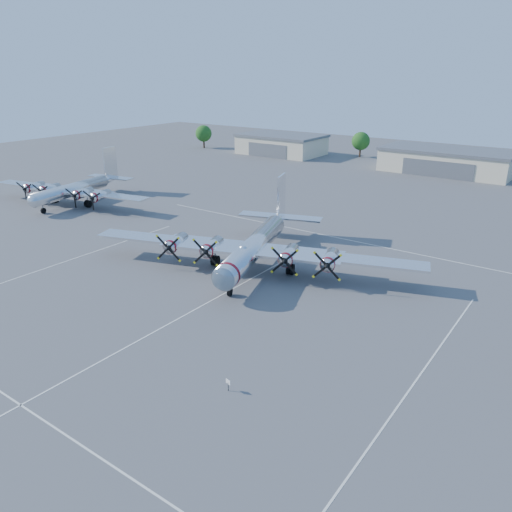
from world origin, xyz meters
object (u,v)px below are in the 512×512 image
Objects in this scene: hangar_west at (281,144)px; hangar_center at (447,161)px; tree_west at (361,141)px; info_placard at (228,383)px; bomber_west at (78,203)px; main_bomber_b29 at (256,265)px; tree_far_west at (204,134)px.

hangar_center is (45.00, -0.00, -0.00)m from hangar_west.
tree_west is 108.25m from info_placard.
bomber_west is (-20.31, -74.45, -4.22)m from tree_west.
tree_west is 77.29m from bomber_west.
hangar_center is 4.31× the size of tree_west.
tree_west is (-25.00, 8.04, 1.51)m from hangar_center.
hangar_west is 109.43m from info_placard.
main_bomber_b29 is (22.92, -80.08, -4.22)m from tree_west.
tree_far_west is 0.17× the size of main_bomber_b29.
tree_west is 0.20× the size of bomber_west.
hangar_center is 4.31× the size of tree_far_west.
hangar_center is at bearing 3.24° from tree_far_west.
tree_far_west is 46.57m from tree_west.
hangar_west is 21.61m from tree_west.
bomber_west is at bearing 154.42° from main_bomber_b29.
tree_far_west is 67.29m from bomber_west.
tree_west reaches higher than hangar_west.
hangar_west is 83.90m from main_bomber_b29.
main_bomber_b29 reaches higher than info_placard.
tree_far_west is at bearing -170.99° from hangar_west.
tree_far_west is at bearing -165.07° from tree_west.
main_bomber_b29 is 43.59m from bomber_west.
bomber_west is (-43.23, 5.63, 0.00)m from main_bomber_b29.
hangar_center reaches higher than info_placard.
tree_far_west is (-25.00, -3.96, 1.51)m from hangar_west.
tree_west reaches higher than main_bomber_b29.
hangar_west is at bearing 180.00° from hangar_center.
hangar_center is at bearing 110.36° from info_placard.
tree_far_west reaches higher than info_placard.
main_bomber_b29 is (-2.08, -72.05, -2.71)m from hangar_center.
tree_far_west is 0.20× the size of bomber_west.
main_bomber_b29 is 1.23× the size of bomber_west.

